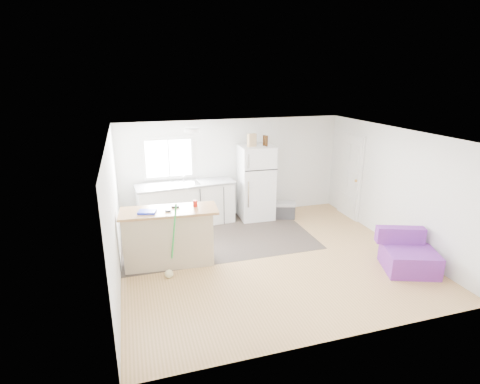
% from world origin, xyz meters
% --- Properties ---
extents(room, '(5.51, 5.01, 2.41)m').
position_xyz_m(room, '(0.00, 0.00, 1.20)').
color(room, '#A77E46').
rests_on(room, ground).
extents(vinyl_zone, '(4.05, 2.50, 0.00)m').
position_xyz_m(vinyl_zone, '(-0.73, 1.25, 0.00)').
color(vinyl_zone, '#312A25').
rests_on(vinyl_zone, floor).
extents(window, '(1.18, 0.06, 0.98)m').
position_xyz_m(window, '(-1.55, 2.49, 1.55)').
color(window, white).
rests_on(window, back_wall).
extents(interior_door, '(0.11, 0.92, 2.10)m').
position_xyz_m(interior_door, '(2.72, 1.55, 1.02)').
color(interior_door, white).
rests_on(interior_door, right_wall).
extents(ceiling_fixture, '(0.30, 0.30, 0.07)m').
position_xyz_m(ceiling_fixture, '(-1.20, 1.20, 2.36)').
color(ceiling_fixture, white).
rests_on(ceiling_fixture, ceiling).
extents(kitchen_cabinets, '(2.32, 0.91, 1.31)m').
position_xyz_m(kitchen_cabinets, '(-1.24, 2.15, 0.52)').
color(kitchen_cabinets, white).
rests_on(kitchen_cabinets, floor).
extents(peninsula, '(1.80, 0.81, 1.07)m').
position_xyz_m(peninsula, '(-1.85, 0.30, 0.54)').
color(peninsula, tan).
rests_on(peninsula, floor).
extents(refrigerator, '(0.82, 0.78, 1.80)m').
position_xyz_m(refrigerator, '(0.47, 2.11, 0.90)').
color(refrigerator, white).
rests_on(refrigerator, floor).
extents(cooler, '(0.60, 0.50, 0.40)m').
position_xyz_m(cooler, '(1.15, 1.88, 0.20)').
color(cooler, '#313134').
rests_on(cooler, floor).
extents(purple_seat, '(1.10, 1.09, 0.72)m').
position_xyz_m(purple_seat, '(2.27, -1.16, 0.26)').
color(purple_seat, purple).
rests_on(purple_seat, floor).
extents(cleaner_jug, '(0.17, 0.14, 0.31)m').
position_xyz_m(cleaner_jug, '(-1.65, 0.09, 0.14)').
color(cleaner_jug, silver).
rests_on(cleaner_jug, floor).
extents(mop, '(0.28, 0.38, 1.37)m').
position_xyz_m(mop, '(-1.90, -0.17, 0.23)').
color(mop, green).
rests_on(mop, floor).
extents(red_cup, '(0.09, 0.09, 0.12)m').
position_xyz_m(red_cup, '(-1.33, 0.33, 1.13)').
color(red_cup, red).
rests_on(red_cup, peninsula).
extents(blue_tray, '(0.35, 0.29, 0.04)m').
position_xyz_m(blue_tray, '(-2.21, 0.25, 1.09)').
color(blue_tray, '#1627D0').
rests_on(blue_tray, peninsula).
extents(tool_a, '(0.15, 0.08, 0.03)m').
position_xyz_m(tool_a, '(-1.70, 0.38, 1.09)').
color(tool_a, black).
rests_on(tool_a, peninsula).
extents(tool_b, '(0.11, 0.07, 0.03)m').
position_xyz_m(tool_b, '(-1.85, 0.19, 1.09)').
color(tool_b, black).
rests_on(tool_b, peninsula).
extents(cardboard_box, '(0.22, 0.15, 0.30)m').
position_xyz_m(cardboard_box, '(0.34, 2.05, 1.95)').
color(cardboard_box, tan).
rests_on(cardboard_box, refrigerator).
extents(bottle_left, '(0.08, 0.08, 0.25)m').
position_xyz_m(bottle_left, '(0.68, 2.00, 1.92)').
color(bottle_left, '#391F0A').
rests_on(bottle_left, refrigerator).
extents(bottle_right, '(0.08, 0.08, 0.25)m').
position_xyz_m(bottle_right, '(0.66, 2.09, 1.92)').
color(bottle_right, '#391F0A').
rests_on(bottle_right, refrigerator).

